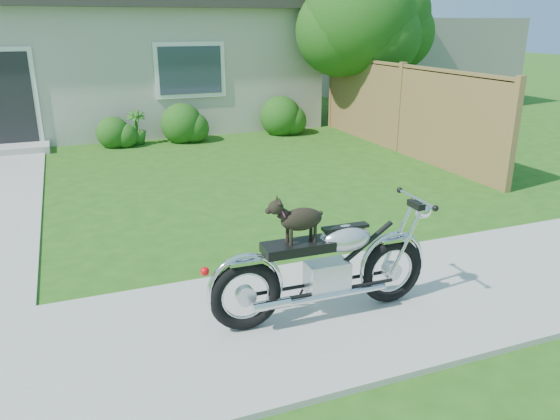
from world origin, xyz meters
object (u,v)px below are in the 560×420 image
object	(u,v)px
house	(72,43)
potted_plant_right	(136,128)
fence	(400,108)
tree_near	(365,23)
motorcycle_with_dog	(326,264)
tree_far	(385,21)

from	to	relation	value
house	potted_plant_right	bearing A→B (deg)	-72.55
fence	tree_near	xyz separation A→B (m)	(0.23, 2.08, 1.72)
house	tree_near	xyz separation A→B (m)	(6.53, -4.16, 0.50)
house	potted_plant_right	xyz separation A→B (m)	(1.08, -3.44, -1.77)
fence	motorcycle_with_dog	xyz separation A→B (m)	(-4.61, -5.83, -0.38)
fence	motorcycle_with_dog	distance (m)	7.44
motorcycle_with_dog	fence	bearing A→B (deg)	52.94
house	tree_near	distance (m)	7.76
fence	tree_near	world-z (taller)	tree_near
tree_near	potted_plant_right	world-z (taller)	tree_near
fence	tree_near	distance (m)	2.71
house	fence	bearing A→B (deg)	-44.74
house	tree_far	bearing A→B (deg)	-16.97
tree_near	tree_far	distance (m)	2.32
house	motorcycle_with_dog	distance (m)	12.30
house	motorcycle_with_dog	world-z (taller)	house
potted_plant_right	motorcycle_with_dog	distance (m)	8.66
motorcycle_with_dog	house	bearing A→B (deg)	99.22
tree_far	house	bearing A→B (deg)	163.03
tree_near	motorcycle_with_dog	size ratio (longest dim) A/B	1.87
motorcycle_with_dog	tree_near	bearing A→B (deg)	59.81
fence	tree_near	bearing A→B (deg)	83.68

